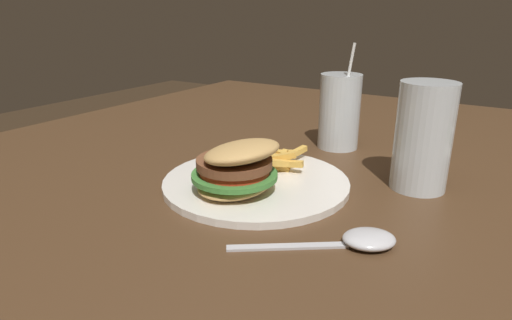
{
  "coord_description": "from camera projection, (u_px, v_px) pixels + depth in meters",
  "views": [
    {
      "loc": [
        0.5,
        0.22,
        0.95
      ],
      "look_at": [
        0.02,
        -0.08,
        0.75
      ],
      "focal_mm": 30.0,
      "sensor_mm": 36.0,
      "label": 1
    }
  ],
  "objects": [
    {
      "name": "dining_table",
      "position": [
        311.0,
        241.0,
        0.61
      ],
      "size": [
        1.51,
        1.36,
        0.71
      ],
      "color": "#4C331E",
      "rests_on": "ground_plane"
    },
    {
      "name": "meal_plate_near",
      "position": [
        248.0,
        174.0,
        0.59
      ],
      "size": [
        0.27,
        0.27,
        0.09
      ],
      "color": "white",
      "rests_on": "dining_table"
    },
    {
      "name": "beer_glass",
      "position": [
        423.0,
        140.0,
        0.59
      ],
      "size": [
        0.08,
        0.08,
        0.15
      ],
      "color": "silver",
      "rests_on": "dining_table"
    },
    {
      "name": "juice_glass",
      "position": [
        339.0,
        115.0,
        0.77
      ],
      "size": [
        0.07,
        0.07,
        0.19
      ],
      "color": "silver",
      "rests_on": "dining_table"
    },
    {
      "name": "spoon",
      "position": [
        362.0,
        240.0,
        0.46
      ],
      "size": [
        0.13,
        0.16,
        0.02
      ],
      "rotation": [
        0.0,
        0.0,
        2.19
      ],
      "color": "silver",
      "rests_on": "dining_table"
    }
  ]
}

